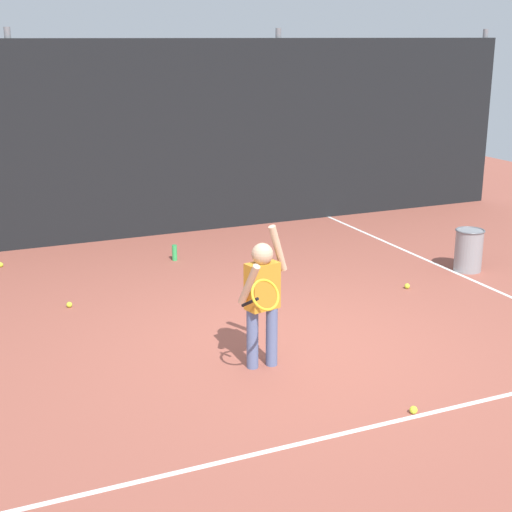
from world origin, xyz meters
TOP-DOWN VIEW (x-y plane):
  - ground_plane at (0.00, 0.00)m, footprint 20.00×20.00m
  - court_line_baseline at (0.00, -1.70)m, footprint 9.00×0.05m
  - court_line_sideline at (2.98, 1.00)m, footprint 0.05×9.00m
  - back_fence_windscreen at (0.00, 4.80)m, footprint 12.55×0.08m
  - fence_post_1 at (-2.04, 4.86)m, footprint 0.09×0.09m
  - fence_post_2 at (2.04, 4.86)m, footprint 0.09×0.09m
  - fence_post_3 at (6.13, 4.86)m, footprint 0.09×0.09m
  - tennis_player at (-0.54, -0.33)m, footprint 0.62×0.68m
  - ball_hopper at (3.19, 1.33)m, footprint 0.38×0.38m
  - water_bottle at (-0.24, 3.34)m, footprint 0.07×0.07m
  - tennis_ball_0 at (-1.92, 2.03)m, footprint 0.07×0.07m
  - tennis_ball_4 at (0.24, -1.65)m, footprint 0.07×0.07m
  - tennis_ball_5 at (-2.49, 3.97)m, footprint 0.07×0.07m
  - tennis_ball_7 at (2.03, 1.03)m, footprint 0.07×0.07m

SIDE VIEW (x-z plane):
  - ground_plane at x=0.00m, z-range 0.00..0.00m
  - court_line_baseline at x=0.00m, z-range 0.00..0.00m
  - court_line_sideline at x=2.98m, z-range 0.00..0.00m
  - tennis_ball_0 at x=-1.92m, z-range 0.00..0.07m
  - tennis_ball_4 at x=0.24m, z-range 0.00..0.07m
  - tennis_ball_5 at x=-2.49m, z-range 0.00..0.07m
  - tennis_ball_7 at x=2.03m, z-range 0.00..0.07m
  - water_bottle at x=-0.24m, z-range 0.00..0.22m
  - ball_hopper at x=3.19m, z-range 0.01..0.57m
  - tennis_player at x=-0.54m, z-range 0.05..1.40m
  - back_fence_windscreen at x=0.00m, z-range 0.00..2.97m
  - fence_post_1 at x=-2.04m, z-range 0.00..3.12m
  - fence_post_2 at x=2.04m, z-range 0.00..3.12m
  - fence_post_3 at x=6.13m, z-range 0.00..3.12m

